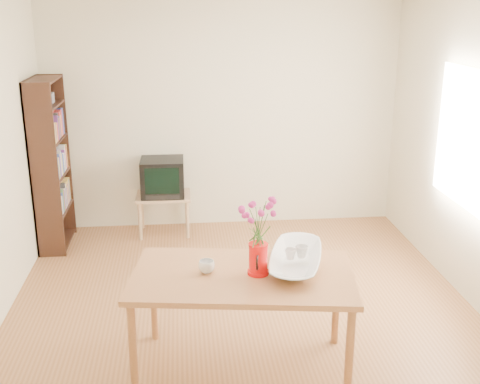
{
  "coord_description": "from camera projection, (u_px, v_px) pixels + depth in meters",
  "views": [
    {
      "loc": [
        -0.48,
        -4.5,
        2.55
      ],
      "look_at": [
        0.0,
        0.3,
        1.0
      ],
      "focal_mm": 45.0,
      "sensor_mm": 36.0,
      "label": 1
    }
  ],
  "objects": [
    {
      "name": "table",
      "position": [
        243.0,
        284.0,
        4.15
      ],
      "size": [
        1.63,
        1.08,
        0.75
      ],
      "rotation": [
        0.0,
        0.0,
        -0.14
      ],
      "color": "#995E34",
      "rests_on": "ground"
    },
    {
      "name": "television",
      "position": [
        163.0,
        176.0,
        6.7
      ],
      "size": [
        0.48,
        0.45,
        0.41
      ],
      "rotation": [
        0.0,
        0.0,
        -0.01
      ],
      "color": "black",
      "rests_on": "tv_stand"
    },
    {
      "name": "bowl",
      "position": [
        297.0,
        232.0,
        4.2
      ],
      "size": [
        0.65,
        0.65,
        0.5
      ],
      "primitive_type": "imported",
      "rotation": [
        0.0,
        0.0,
        -0.28
      ],
      "color": "white",
      "rests_on": "table"
    },
    {
      "name": "flowers",
      "position": [
        259.0,
        220.0,
        4.01
      ],
      "size": [
        0.26,
        0.26,
        0.36
      ],
      "primitive_type": null,
      "color": "#D2318D",
      "rests_on": "pitcher"
    },
    {
      "name": "pitcher",
      "position": [
        258.0,
        260.0,
        4.1
      ],
      "size": [
        0.15,
        0.23,
        0.23
      ],
      "rotation": [
        0.0,
        0.0,
        -0.2
      ],
      "color": "red",
      "rests_on": "table"
    },
    {
      "name": "teacup_a",
      "position": [
        291.0,
        239.0,
        4.21
      ],
      "size": [
        0.1,
        0.1,
        0.07
      ],
      "primitive_type": "imported",
      "rotation": [
        0.0,
        0.0,
        0.91
      ],
      "color": "white",
      "rests_on": "bowl"
    },
    {
      "name": "tv_stand",
      "position": [
        164.0,
        201.0,
        6.77
      ],
      "size": [
        0.6,
        0.45,
        0.46
      ],
      "color": "tan",
      "rests_on": "ground"
    },
    {
      "name": "bookshelf",
      "position": [
        52.0,
        170.0,
        6.32
      ],
      "size": [
        0.28,
        0.7,
        1.8
      ],
      "color": "black",
      "rests_on": "ground"
    },
    {
      "name": "teacup_b",
      "position": [
        302.0,
        237.0,
        4.23
      ],
      "size": [
        0.11,
        0.11,
        0.07
      ],
      "primitive_type": "imported",
      "rotation": [
        0.0,
        0.0,
        2.18
      ],
      "color": "white",
      "rests_on": "bowl"
    },
    {
      "name": "mug",
      "position": [
        207.0,
        267.0,
        4.14
      ],
      "size": [
        0.12,
        0.12,
        0.09
      ],
      "primitive_type": "imported",
      "rotation": [
        0.0,
        0.0,
        3.25
      ],
      "color": "white",
      "rests_on": "table"
    },
    {
      "name": "room",
      "position": [
        247.0,
        167.0,
        4.7
      ],
      "size": [
        4.5,
        4.5,
        4.5
      ],
      "color": "brown",
      "rests_on": "ground"
    }
  ]
}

